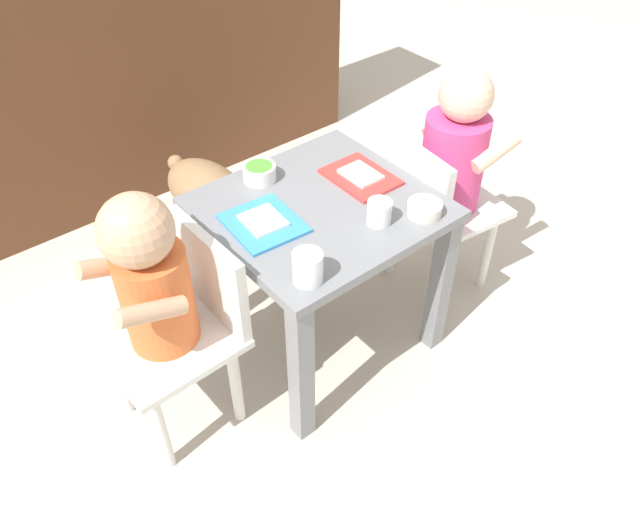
{
  "coord_description": "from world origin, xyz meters",
  "views": [
    {
      "loc": [
        -0.75,
        -0.92,
        1.33
      ],
      "look_at": [
        0.0,
        0.0,
        0.3
      ],
      "focal_mm": 35.1,
      "sensor_mm": 36.0,
      "label": 1
    }
  ],
  "objects": [
    {
      "name": "food_tray_right",
      "position": [
        0.15,
        0.02,
        0.46
      ],
      "size": [
        0.14,
        0.18,
        0.02
      ],
      "color": "red",
      "rests_on": "dining_table"
    },
    {
      "name": "dining_table",
      "position": [
        0.0,
        0.0,
        0.37
      ],
      "size": [
        0.51,
        0.48,
        0.46
      ],
      "color": "slate",
      "rests_on": "ground"
    },
    {
      "name": "veggie_bowl_near",
      "position": [
        -0.05,
        0.18,
        0.48
      ],
      "size": [
        0.08,
        0.08,
        0.04
      ],
      "color": "white",
      "rests_on": "dining_table"
    },
    {
      "name": "cereal_bowl_right_side",
      "position": [
        0.16,
        -0.18,
        0.48
      ],
      "size": [
        0.08,
        0.08,
        0.03
      ],
      "color": "silver",
      "rests_on": "dining_table"
    },
    {
      "name": "dog",
      "position": [
        -0.01,
        0.5,
        0.21
      ],
      "size": [
        0.22,
        0.43,
        0.32
      ],
      "color": "olive",
      "rests_on": "ground"
    },
    {
      "name": "food_tray_left",
      "position": [
        -0.15,
        0.02,
        0.46
      ],
      "size": [
        0.17,
        0.18,
        0.02
      ],
      "color": "#388CD8",
      "rests_on": "dining_table"
    },
    {
      "name": "water_cup_right",
      "position": [
        0.06,
        -0.14,
        0.48
      ],
      "size": [
        0.06,
        0.06,
        0.06
      ],
      "color": "white",
      "rests_on": "dining_table"
    },
    {
      "name": "ground_plane",
      "position": [
        0.0,
        0.0,
        0.0
      ],
      "size": [
        7.0,
        7.0,
        0.0
      ],
      "primitive_type": "plane",
      "color": "beige"
    },
    {
      "name": "seated_child_right",
      "position": [
        0.42,
        -0.04,
        0.43
      ],
      "size": [
        0.31,
        0.31,
        0.68
      ],
      "color": "silver",
      "rests_on": "ground"
    },
    {
      "name": "seated_child_left",
      "position": [
        -0.42,
        0.02,
        0.42
      ],
      "size": [
        0.29,
        0.29,
        0.67
      ],
      "color": "silver",
      "rests_on": "ground"
    },
    {
      "name": "water_cup_left",
      "position": [
        -0.18,
        -0.18,
        0.49
      ],
      "size": [
        0.06,
        0.06,
        0.07
      ],
      "color": "white",
      "rests_on": "dining_table"
    },
    {
      "name": "kitchen_cabinet_back",
      "position": [
        0.0,
        1.05,
        0.5
      ],
      "size": [
        1.66,
        0.3,
        1.0
      ],
      "primitive_type": "cube",
      "color": "#56331E",
      "rests_on": "ground"
    }
  ]
}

